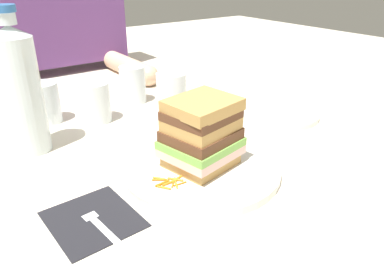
{
  "coord_description": "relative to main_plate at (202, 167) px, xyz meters",
  "views": [
    {
      "loc": [
        -0.34,
        -0.47,
        0.33
      ],
      "look_at": [
        0.0,
        0.0,
        0.05
      ],
      "focal_mm": 34.49,
      "sensor_mm": 36.0,
      "label": 1
    }
  ],
  "objects": [
    {
      "name": "carrot_shred_3",
      "position": [
        -0.08,
        -0.02,
        0.01
      ],
      "size": [
        0.03,
        0.0,
        0.0
      ],
      "primitive_type": "cylinder",
      "rotation": [
        0.0,
        1.57,
        3.13
      ],
      "color": "orange",
      "rests_on": "main_plate"
    },
    {
      "name": "fork",
      "position": [
        -0.2,
        -0.04,
        -0.0
      ],
      "size": [
        0.03,
        0.17,
        0.0
      ],
      "color": "silver",
      "rests_on": "napkin_dark"
    },
    {
      "name": "main_plate",
      "position": [
        0.0,
        0.0,
        0.0
      ],
      "size": [
        0.27,
        0.27,
        0.01
      ],
      "primitive_type": "cylinder",
      "color": "white",
      "rests_on": "ground_plane"
    },
    {
      "name": "carrot_shred_6",
      "position": [
        -0.09,
        -0.02,
        0.01
      ],
      "size": [
        0.03,
        0.01,
        0.0
      ],
      "primitive_type": "cylinder",
      "rotation": [
        0.0,
        1.57,
        3.2
      ],
      "color": "orange",
      "rests_on": "main_plate"
    },
    {
      "name": "carrot_shred_5",
      "position": [
        -0.07,
        -0.03,
        0.01
      ],
      "size": [
        0.02,
        0.0,
        0.0
      ],
      "primitive_type": "cylinder",
      "rotation": [
        0.0,
        1.57,
        6.19
      ],
      "color": "orange",
      "rests_on": "main_plate"
    },
    {
      "name": "ground_plane",
      "position": [
        -0.0,
        0.03,
        -0.01
      ],
      "size": [
        3.0,
        3.0,
        0.0
      ],
      "primitive_type": "plane",
      "color": "beige"
    },
    {
      "name": "carrot_shred_4",
      "position": [
        -0.07,
        -0.03,
        0.01
      ],
      "size": [
        0.01,
        0.02,
        0.0
      ],
      "primitive_type": "cylinder",
      "rotation": [
        0.0,
        1.57,
        4.28
      ],
      "color": "orange",
      "rests_on": "main_plate"
    },
    {
      "name": "carrot_shred_16",
      "position": [
        0.06,
        0.01,
        0.01
      ],
      "size": [
        0.02,
        0.02,
        0.0
      ],
      "primitive_type": "cylinder",
      "rotation": [
        0.0,
        1.57,
        0.79
      ],
      "color": "orange",
      "rests_on": "main_plate"
    },
    {
      "name": "carrot_shred_1",
      "position": [
        -0.07,
        -0.02,
        0.01
      ],
      "size": [
        0.02,
        0.02,
        0.0
      ],
      "primitive_type": "cylinder",
      "rotation": [
        0.0,
        1.57,
        2.23
      ],
      "color": "orange",
      "rests_on": "main_plate"
    },
    {
      "name": "carrot_shred_17",
      "position": [
        0.06,
        0.0,
        0.01
      ],
      "size": [
        0.02,
        0.02,
        0.0
      ],
      "primitive_type": "cylinder",
      "rotation": [
        0.0,
        1.57,
        5.64
      ],
      "color": "orange",
      "rests_on": "main_plate"
    },
    {
      "name": "water_bottle",
      "position": [
        -0.22,
        0.26,
        0.11
      ],
      "size": [
        0.07,
        0.07,
        0.27
      ],
      "color": "silver",
      "rests_on": "ground_plane"
    },
    {
      "name": "empty_tumbler_2",
      "position": [
        -0.15,
        0.39,
        0.04
      ],
      "size": [
        0.07,
        0.07,
        0.09
      ],
      "primitive_type": "cylinder",
      "color": "silver",
      "rests_on": "ground_plane"
    },
    {
      "name": "carrot_shred_2",
      "position": [
        -0.09,
        -0.0,
        0.01
      ],
      "size": [
        0.02,
        0.02,
        0.0
      ],
      "primitive_type": "cylinder",
      "rotation": [
        0.0,
        1.57,
        2.54
      ],
      "color": "orange",
      "rests_on": "main_plate"
    },
    {
      "name": "carrot_shred_15",
      "position": [
        0.06,
        0.0,
        0.01
      ],
      "size": [
        0.03,
        0.01,
        0.0
      ],
      "primitive_type": "cylinder",
      "rotation": [
        0.0,
        1.57,
        3.21
      ],
      "color": "orange",
      "rests_on": "main_plate"
    },
    {
      "name": "carrot_shred_14",
      "position": [
        0.06,
        0.01,
        0.01
      ],
      "size": [
        0.01,
        0.02,
        0.0
      ],
      "primitive_type": "cylinder",
      "rotation": [
        0.0,
        1.57,
        2.16
      ],
      "color": "orange",
      "rests_on": "main_plate"
    },
    {
      "name": "carrot_shred_10",
      "position": [
        0.08,
        0.03,
        0.01
      ],
      "size": [
        0.02,
        0.02,
        0.0
      ],
      "primitive_type": "cylinder",
      "rotation": [
        0.0,
        1.57,
        2.17
      ],
      "color": "orange",
      "rests_on": "main_plate"
    },
    {
      "name": "carrot_shred_8",
      "position": [
        -0.09,
        -0.03,
        0.01
      ],
      "size": [
        0.02,
        0.02,
        0.0
      ],
      "primitive_type": "cylinder",
      "rotation": [
        0.0,
        1.57,
        5.31
      ],
      "color": "orange",
      "rests_on": "main_plate"
    },
    {
      "name": "carrot_shred_7",
      "position": [
        -0.07,
        -0.02,
        0.01
      ],
      "size": [
        0.02,
        0.02,
        0.0
      ],
      "primitive_type": "cylinder",
      "rotation": [
        0.0,
        1.57,
        0.82
      ],
      "color": "orange",
      "rests_on": "main_plate"
    },
    {
      "name": "side_plate",
      "position": [
        0.3,
        0.1,
        -0.0
      ],
      "size": [
        0.19,
        0.19,
        0.01
      ],
      "primitive_type": "cylinder",
      "color": "white",
      "rests_on": "ground_plane"
    },
    {
      "name": "carrot_shred_11",
      "position": [
        0.08,
        0.04,
        0.01
      ],
      "size": [
        0.01,
        0.03,
        0.0
      ],
      "primitive_type": "cylinder",
      "rotation": [
        0.0,
        1.57,
        4.87
      ],
      "color": "orange",
      "rests_on": "main_plate"
    },
    {
      "name": "carrot_shred_0",
      "position": [
        -0.05,
        -0.01,
        0.01
      ],
      "size": [
        0.03,
        0.01,
        0.0
      ],
      "primitive_type": "cylinder",
      "rotation": [
        0.0,
        1.57,
        0.24
      ],
      "color": "orange",
      "rests_on": "main_plate"
    },
    {
      "name": "sandwich",
      "position": [
        0.0,
        -0.0,
        0.07
      ],
      "size": [
        0.13,
        0.13,
        0.12
      ],
      "color": "tan",
      "rests_on": "main_plate"
    },
    {
      "name": "empty_tumbler_0",
      "position": [
        -0.06,
        0.32,
        0.04
      ],
      "size": [
        0.07,
        0.07,
        0.09
      ],
      "primitive_type": "cylinder",
      "color": "silver",
      "rests_on": "ground_plane"
    },
    {
      "name": "carrot_shred_12",
      "position": [
        0.07,
        0.01,
        0.01
      ],
      "size": [
        0.03,
        0.01,
        0.0
      ],
      "primitive_type": "cylinder",
      "rotation": [
        0.0,
        1.57,
        3.41
      ],
      "color": "orange",
      "rests_on": "main_plate"
    },
    {
      "name": "napkin_dark",
      "position": [
        -0.21,
        -0.02,
        -0.01
      ],
      "size": [
        0.12,
        0.13,
        0.0
      ],
      "primitive_type": "cube",
      "rotation": [
        0.0,
        0.0,
        0.05
      ],
      "color": "black",
      "rests_on": "ground_plane"
    },
    {
      "name": "juice_glass",
      "position": [
        0.1,
        0.24,
        0.04
      ],
      "size": [
        0.07,
        0.07,
        0.1
      ],
      "color": "white",
      "rests_on": "ground_plane"
    },
    {
      "name": "carrot_shred_9",
      "position": [
        -0.09,
        0.0,
        0.01
      ],
      "size": [
        0.02,
        0.02,
        0.0
      ],
      "primitive_type": "cylinder",
      "rotation": [
        0.0,
        1.57,
        2.22
      ],
      "color": "orange",
      "rests_on": "main_plate"
    },
    {
      "name": "carrot_shred_13",
      "position": [
        0.05,
        0.02,
        0.01
      ],
      "size": [
        0.03,
        0.01,
        0.0
      ],
      "primitive_type": "cylinder",
      "rotation": [
        0.0,
        1.57,
        2.93
      ],
      "color": "orange",
      "rests_on": "main_plate"
    },
    {
      "name": "knife",
      "position": [
        0.18,
        0.0,
        -0.01
      ],
      "size": [
        0.03,
        0.2,
        0.0
      ],
      "color": "silver",
      "rests_on": "ground_plane"
    },
    {
      "name": "napkin_pink",
      "position": [
        0.24,
        -0.06,
        -0.01
      ],
      "size": [
        0.1,
        0.11,
        0.0
      ],
      "primitive_type": "cube",
      "rotation": [
        0.0,
        0.0,
        0.25
      ],
      "color": "pink",
      "rests_on": "ground_plane"
    },
    {
      "name": "empty_tumbler_1",
      "position": [
        0.07,
        0.39,
        0.04
      ],
      "size": [
        0.07,
        0.07,
        0.09
      ],
      "primitive_type": "cylinder",
      "color": "silver",
      "rests_on": "ground_plane"
    }
  ]
}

